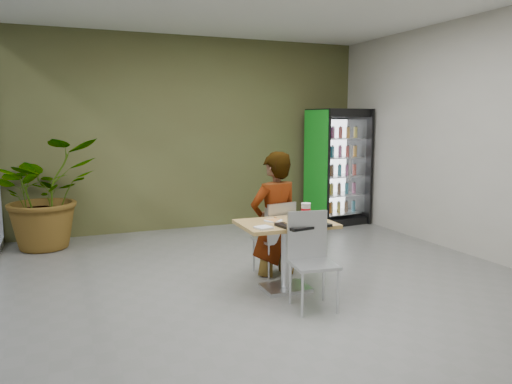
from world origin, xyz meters
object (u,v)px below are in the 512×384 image
(dining_table, at_px, (286,242))
(seated_woman, at_px, (275,226))
(chair_far, at_px, (277,233))
(chair_near, at_px, (310,252))
(soda_cup, at_px, (306,212))
(beverage_fridge, at_px, (338,167))
(potted_plant, at_px, (45,193))
(cafeteria_tray, at_px, (303,225))

(dining_table, distance_m, seated_woman, 0.56)
(chair_far, bearing_deg, chair_near, 74.07)
(chair_far, relative_size, soda_cup, 4.66)
(beverage_fridge, height_order, potted_plant, beverage_fridge)
(potted_plant, bearing_deg, seated_woman, -43.57)
(soda_cup, height_order, beverage_fridge, beverage_fridge)
(chair_near, bearing_deg, potted_plant, 132.79)
(beverage_fridge, bearing_deg, chair_near, -131.26)
(dining_table, bearing_deg, cafeteria_tray, -74.27)
(seated_woman, relative_size, potted_plant, 1.12)
(dining_table, xyz_separation_m, potted_plant, (-2.40, 2.95, 0.26))
(chair_far, relative_size, cafeteria_tray, 1.82)
(chair_near, xyz_separation_m, beverage_fridge, (2.38, 3.39, 0.46))
(seated_woman, distance_m, beverage_fridge, 3.30)
(chair_near, xyz_separation_m, soda_cup, (0.22, 0.51, 0.29))
(chair_far, bearing_deg, cafeteria_tray, 75.63)
(chair_far, bearing_deg, beverage_fridge, -143.69)
(cafeteria_tray, bearing_deg, potted_plant, 127.69)
(chair_near, bearing_deg, cafeteria_tray, 86.86)
(dining_table, relative_size, cafeteria_tray, 2.08)
(cafeteria_tray, relative_size, beverage_fridge, 0.24)
(soda_cup, distance_m, potted_plant, 3.95)
(beverage_fridge, xyz_separation_m, potted_plant, (-4.81, 0.06, -0.22))
(chair_far, distance_m, chair_near, 1.02)
(dining_table, xyz_separation_m, seated_woman, (0.12, 0.55, 0.05))
(chair_near, bearing_deg, beverage_fridge, 62.57)
(chair_far, height_order, cafeteria_tray, chair_far)
(seated_woman, bearing_deg, cafeteria_tray, 76.98)
(chair_near, relative_size, beverage_fridge, 0.46)
(soda_cup, distance_m, cafeteria_tray, 0.33)
(chair_far, height_order, potted_plant, potted_plant)
(soda_cup, distance_m, beverage_fridge, 3.60)
(chair_far, distance_m, potted_plant, 3.53)
(chair_far, relative_size, seated_woman, 0.50)
(cafeteria_tray, distance_m, potted_plant, 4.05)
(cafeteria_tray, bearing_deg, soda_cup, 57.43)
(seated_woman, xyz_separation_m, beverage_fridge, (2.29, 2.34, 0.42))
(potted_plant, bearing_deg, chair_near, -54.87)
(seated_woman, height_order, soda_cup, seated_woman)
(soda_cup, relative_size, beverage_fridge, 0.09)
(soda_cup, bearing_deg, chair_far, 102.47)
(chair_far, xyz_separation_m, soda_cup, (0.11, -0.50, 0.33))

